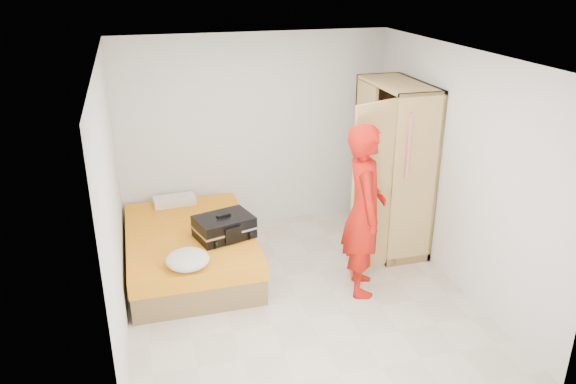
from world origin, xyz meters
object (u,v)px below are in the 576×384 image
object	(u,v)px
person	(364,211)
suitcase	(224,227)
round_cushion	(188,259)
bed	(190,250)
wardrobe	(391,172)

from	to	relation	value
person	suitcase	xyz separation A→B (m)	(-1.40, 0.68, -0.33)
round_cushion	bed	bearing A→B (deg)	83.30
suitcase	round_cushion	size ratio (longest dim) A/B	1.65
wardrobe	person	distance (m)	1.14
wardrobe	suitcase	world-z (taller)	wardrobe
wardrobe	person	bearing A→B (deg)	-129.34
person	bed	bearing A→B (deg)	77.48
wardrobe	bed	bearing A→B (deg)	178.76
suitcase	round_cushion	world-z (taller)	suitcase
wardrobe	suitcase	size ratio (longest dim) A/B	2.84
wardrobe	round_cushion	xyz separation A→B (m)	(-2.60, -0.78, -0.41)
wardrobe	round_cushion	world-z (taller)	wardrobe
wardrobe	round_cushion	distance (m)	2.75
round_cushion	person	bearing A→B (deg)	-3.20
bed	round_cushion	size ratio (longest dim) A/B	4.50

